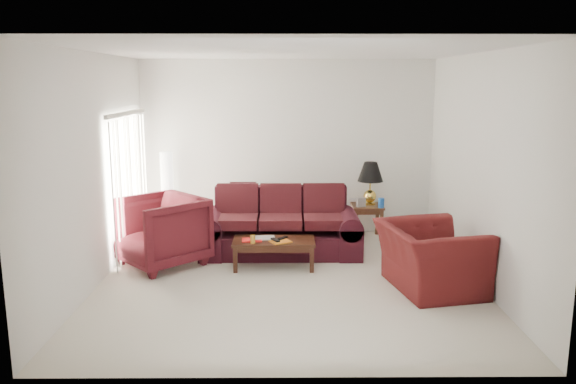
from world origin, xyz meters
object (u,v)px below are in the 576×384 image
object	(u,v)px
armchair_left	(160,231)
coffee_table	(274,253)
armchair_right	(430,258)
sofa	(281,222)
floor_lamp	(168,195)
end_table	(367,221)

from	to	relation	value
armchair_left	coffee_table	world-z (taller)	armchair_left
armchair_left	armchair_right	size ratio (longest dim) A/B	0.87
armchair_right	coffee_table	xyz separation A→B (m)	(-2.01, 0.89, -0.21)
sofa	armchair_right	xyz separation A→B (m)	(1.92, -1.53, -0.08)
armchair_right	coffee_table	world-z (taller)	armchair_right
armchair_left	floor_lamp	bearing A→B (deg)	143.75
end_table	armchair_right	xyz separation A→B (m)	(0.46, -2.43, 0.13)
end_table	armchair_left	bearing A→B (deg)	-155.68
floor_lamp	armchair_left	size ratio (longest dim) A/B	1.33
end_table	coffee_table	world-z (taller)	end_table
end_table	floor_lamp	distance (m)	3.41
end_table	coffee_table	xyz separation A→B (m)	(-1.56, -1.54, -0.08)
armchair_right	coffee_table	size ratio (longest dim) A/B	1.10
end_table	armchair_right	bearing A→B (deg)	-79.35
end_table	floor_lamp	size ratio (longest dim) A/B	0.38
armchair_left	armchair_right	world-z (taller)	armchair_left
floor_lamp	armchair_right	distance (m)	4.58
sofa	floor_lamp	bearing A→B (deg)	150.51
sofa	coffee_table	xyz separation A→B (m)	(-0.10, -0.64, -0.29)
sofa	armchair_right	bearing A→B (deg)	-42.01
end_table	armchair_left	distance (m)	3.51
end_table	armchair_right	world-z (taller)	armchair_right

